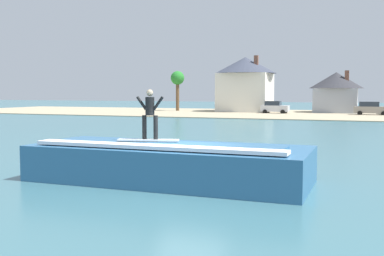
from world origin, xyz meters
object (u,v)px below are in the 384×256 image
object	(u,v)px
car_far_shore	(371,108)
house_small_cottage	(336,90)
surfboard	(148,140)
house_with_chimney	(245,81)
surfer	(150,111)
wave_crest	(168,162)
tree_tall_bare	(178,80)
car_near_shore	(275,107)

from	to	relation	value
car_far_shore	house_small_cottage	bearing A→B (deg)	129.55
surfboard	house_with_chimney	size ratio (longest dim) A/B	0.23
surfer	surfboard	bearing A→B (deg)	-123.32
wave_crest	surfer	distance (m)	1.93
wave_crest	house_with_chimney	xyz separation A→B (m)	(-11.63, 56.12, 4.19)
surfboard	tree_tall_bare	world-z (taller)	tree_tall_bare
surfboard	tree_tall_bare	size ratio (longest dim) A/B	0.33
surfboard	wave_crest	bearing A→B (deg)	11.83
surfboard	car_near_shore	bearing A→B (deg)	95.95
car_far_shore	tree_tall_bare	bearing A→B (deg)	174.03
surfboard	car_far_shore	size ratio (longest dim) A/B	0.48
surfer	tree_tall_bare	world-z (taller)	tree_tall_bare
house_with_chimney	house_small_cottage	bearing A→B (deg)	6.56
house_small_cottage	house_with_chimney	bearing A→B (deg)	-173.44
car_near_shore	tree_tall_bare	bearing A→B (deg)	170.16
surfer	wave_crest	bearing A→B (deg)	7.19
surfboard	surfer	size ratio (longest dim) A/B	1.25
wave_crest	house_with_chimney	world-z (taller)	house_with_chimney
wave_crest	surfboard	size ratio (longest dim) A/B	4.47
house_small_cottage	tree_tall_bare	bearing A→B (deg)	-173.29
car_far_shore	house_with_chimney	xyz separation A→B (m)	(-18.60, 4.44, 3.91)
car_near_shore	tree_tall_bare	xyz separation A→B (m)	(-16.55, 2.87, 4.18)
car_far_shore	house_with_chimney	distance (m)	19.52
car_near_shore	wave_crest	bearing A→B (deg)	-83.25
car_near_shore	house_with_chimney	xyz separation A→B (m)	(-5.49, 4.21, 3.91)
car_near_shore	tree_tall_bare	world-z (taller)	tree_tall_bare
car_near_shore	house_small_cottage	size ratio (longest dim) A/B	0.50
house_small_cottage	car_near_shore	bearing A→B (deg)	-144.67
house_small_cottage	surfboard	bearing A→B (deg)	-92.69
wave_crest	tree_tall_bare	xyz separation A→B (m)	(-22.69, 54.78, 4.45)
wave_crest	car_far_shore	distance (m)	52.15
wave_crest	car_far_shore	bearing A→B (deg)	82.32
surfboard	house_with_chimney	xyz separation A→B (m)	(-10.92, 56.27, 3.40)
tree_tall_bare	car_far_shore	bearing A→B (deg)	-5.97
car_near_shore	house_with_chimney	bearing A→B (deg)	142.52
car_near_shore	car_far_shore	size ratio (longest dim) A/B	0.86
car_near_shore	house_small_cottage	distance (m)	10.29
wave_crest	car_near_shore	distance (m)	52.28
wave_crest	surfer	size ratio (longest dim) A/B	5.56
house_with_chimney	tree_tall_bare	distance (m)	11.14
wave_crest	house_small_cottage	bearing A→B (deg)	88.01
car_near_shore	house_with_chimney	distance (m)	7.95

